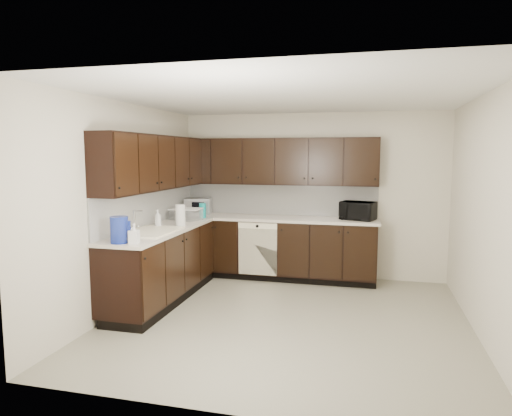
{
  "coord_description": "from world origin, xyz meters",
  "views": [
    {
      "loc": [
        0.88,
        -4.96,
        1.88
      ],
      "look_at": [
        -0.52,
        0.6,
        1.2
      ],
      "focal_mm": 32.0,
      "sensor_mm": 36.0,
      "label": 1
    }
  ],
  "objects_px": {
    "sink": "(151,237)",
    "toaster_oven": "(198,206)",
    "storage_bin": "(186,214)",
    "blue_pitcher": "(119,230)",
    "microwave": "(358,211)"
  },
  "relations": [
    {
      "from": "blue_pitcher",
      "to": "microwave",
      "type": "bearing_deg",
      "value": 51.37
    },
    {
      "from": "microwave",
      "to": "toaster_oven",
      "type": "height_order",
      "value": "microwave"
    },
    {
      "from": "sink",
      "to": "toaster_oven",
      "type": "bearing_deg",
      "value": 92.26
    },
    {
      "from": "toaster_oven",
      "to": "sink",
      "type": "bearing_deg",
      "value": -99.47
    },
    {
      "from": "sink",
      "to": "microwave",
      "type": "height_order",
      "value": "same"
    },
    {
      "from": "sink",
      "to": "toaster_oven",
      "type": "xyz_separation_m",
      "value": [
        -0.07,
        1.75,
        0.18
      ]
    },
    {
      "from": "sink",
      "to": "microwave",
      "type": "relative_size",
      "value": 1.74
    },
    {
      "from": "sink",
      "to": "storage_bin",
      "type": "xyz_separation_m",
      "value": [
        -0.01,
        1.11,
        0.14
      ]
    },
    {
      "from": "toaster_oven",
      "to": "storage_bin",
      "type": "bearing_deg",
      "value": -96.34
    },
    {
      "from": "sink",
      "to": "toaster_oven",
      "type": "relative_size",
      "value": 2.06
    },
    {
      "from": "sink",
      "to": "storage_bin",
      "type": "height_order",
      "value": "sink"
    },
    {
      "from": "microwave",
      "to": "storage_bin",
      "type": "distance_m",
      "value": 2.48
    },
    {
      "from": "sink",
      "to": "blue_pitcher",
      "type": "relative_size",
      "value": 2.87
    },
    {
      "from": "blue_pitcher",
      "to": "storage_bin",
      "type": "bearing_deg",
      "value": 96.41
    },
    {
      "from": "storage_bin",
      "to": "blue_pitcher",
      "type": "distance_m",
      "value": 1.8
    }
  ]
}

